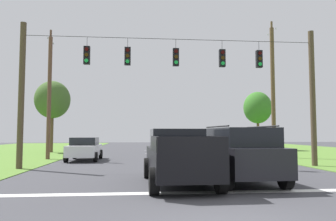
{
  "coord_description": "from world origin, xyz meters",
  "views": [
    {
      "loc": [
        -1.94,
        -6.69,
        1.78
      ],
      "look_at": [
        -0.36,
        10.26,
        2.98
      ],
      "focal_mm": 35.05,
      "sensor_mm": 36.0,
      "label": 1
    }
  ],
  "objects": [
    {
      "name": "lane_dash_2",
      "position": [
        0.0,
        22.92,
        0.0
      ],
      "size": [
        2.5,
        0.15,
        0.01
      ],
      "primitive_type": "cube",
      "rotation": [
        0.0,
        0.0,
        1.57
      ],
      "color": "white",
      "rests_on": "ground"
    },
    {
      "name": "ground_plane",
      "position": [
        0.0,
        0.0,
        0.0
      ],
      "size": [
        120.0,
        120.0,
        0.0
      ],
      "primitive_type": "plane",
      "color": "#3D3D42"
    },
    {
      "name": "lane_dash_3",
      "position": [
        0.0,
        28.09,
        0.0
      ],
      "size": [
        2.5,
        0.15,
        0.01
      ],
      "primitive_type": "cube",
      "rotation": [
        0.0,
        0.0,
        1.57
      ],
      "color": "white",
      "rests_on": "ground"
    },
    {
      "name": "stop_bar_stripe",
      "position": [
        0.0,
        3.23,
        0.0
      ],
      "size": [
        13.48,
        0.45,
        0.01
      ],
      "primitive_type": "cube",
      "color": "white",
      "rests_on": "ground"
    },
    {
      "name": "pickup_truck",
      "position": [
        -0.49,
        4.88,
        0.97
      ],
      "size": [
        2.37,
        5.44,
        1.95
      ],
      "color": "black",
      "rests_on": "ground"
    },
    {
      "name": "overhead_signal_span",
      "position": [
        -0.05,
        10.47,
        4.24
      ],
      "size": [
        15.82,
        0.31,
        7.5
      ],
      "color": "#4D3F2C",
      "rests_on": "ground"
    },
    {
      "name": "tree_roadside_far_right",
      "position": [
        -9.98,
        25.04,
        4.96
      ],
      "size": [
        3.29,
        3.29,
        6.75
      ],
      "color": "brown",
      "rests_on": "ground"
    },
    {
      "name": "utility_pole_mid_right",
      "position": [
        8.1,
        16.71,
        5.0
      ],
      "size": [
        0.3,
        1.53,
        10.24
      ],
      "color": "brown",
      "rests_on": "ground"
    },
    {
      "name": "distant_car_crossing_white",
      "position": [
        -5.44,
        15.61,
        0.79
      ],
      "size": [
        2.02,
        4.3,
        1.52
      ],
      "color": "silver",
      "rests_on": "ground"
    },
    {
      "name": "lane_dash_0",
      "position": [
        0.0,
        9.23,
        0.0
      ],
      "size": [
        2.5,
        0.15,
        0.01
      ],
      "primitive_type": "cube",
      "rotation": [
        0.0,
        0.0,
        1.57
      ],
      "color": "white",
      "rests_on": "ground"
    },
    {
      "name": "tree_roadside_right",
      "position": [
        11.03,
        27.67,
        4.56
      ],
      "size": [
        3.03,
        3.03,
        6.3
      ],
      "color": "brown",
      "rests_on": "ground"
    },
    {
      "name": "lane_dash_1",
      "position": [
        0.0,
        15.3,
        0.0
      ],
      "size": [
        2.5,
        0.15,
        0.01
      ],
      "primitive_type": "cube",
      "rotation": [
        0.0,
        0.0,
        1.57
      ],
      "color": "white",
      "rests_on": "ground"
    },
    {
      "name": "utility_pole_near_left",
      "position": [
        -8.07,
        16.6,
        4.45
      ],
      "size": [
        0.27,
        1.52,
        9.07
      ],
      "color": "brown",
      "rests_on": "ground"
    },
    {
      "name": "suv_black",
      "position": [
        1.74,
        5.06,
        1.06
      ],
      "size": [
        2.4,
        4.89,
        2.05
      ],
      "color": "black",
      "rests_on": "ground"
    }
  ]
}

